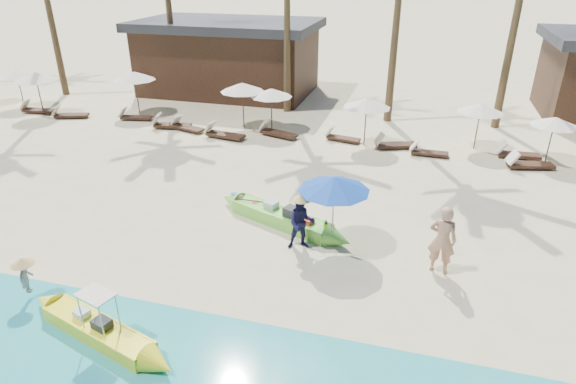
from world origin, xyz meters
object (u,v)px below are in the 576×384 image
(tourist, at_px, (442,240))
(blue_umbrella, at_px, (334,184))
(green_canoe, at_px, (281,217))
(yellow_canoe, at_px, (98,330))

(tourist, relative_size, blue_umbrella, 0.90)
(blue_umbrella, bearing_deg, green_canoe, 156.81)
(green_canoe, distance_m, tourist, 5.03)
(blue_umbrella, bearing_deg, tourist, -10.24)
(green_canoe, xyz_separation_m, tourist, (4.80, -1.31, 0.74))
(yellow_canoe, bearing_deg, tourist, 48.96)
(green_canoe, distance_m, yellow_canoe, 6.48)
(tourist, bearing_deg, green_canoe, -6.15)
(tourist, bearing_deg, yellow_canoe, 41.70)
(tourist, height_order, blue_umbrella, blue_umbrella)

